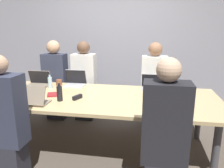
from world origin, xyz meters
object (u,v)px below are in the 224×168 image
Objects in this scene: laptop_near_right at (165,107)px; person_far_right at (154,87)px; person_far_midleft at (84,82)px; cup_far_midleft at (59,83)px; bottle_near_left at (60,93)px; laptop_far_midleft at (76,81)px; laptop_far_right at (153,85)px; laptop_near_left at (32,99)px; person_near_left at (6,124)px; stapler at (77,97)px; person_far_left at (56,81)px; bottle_far_left at (50,82)px; laptop_far_left at (39,81)px; person_near_right at (164,138)px.

person_far_right is at bearing -85.63° from laptop_near_right.
person_far_right is (1.20, -0.09, -0.00)m from person_far_midleft.
bottle_near_left reaches higher than cup_far_midleft.
person_far_right is at bearing 14.51° from laptop_far_midleft.
laptop_far_right is at bearing 1.12° from cup_far_midleft.
laptop_near_left is at bearing -146.19° from bottle_near_left.
person_near_left is 0.98× the size of person_far_right.
laptop_far_midleft is 1.41× the size of bottle_near_left.
person_far_midleft is 8.97× the size of stapler.
person_far_midleft is at bearing -100.14° from laptop_near_left.
person_far_left reaches higher than cup_far_midleft.
laptop_near_left reaches higher than laptop_far_right.
person_far_left is at bearing 116.42° from bottle_near_left.
laptop_near_right is (1.53, -0.01, -0.00)m from laptop_near_left.
laptop_near_right reaches higher than cup_far_midleft.
bottle_far_left is 1.79m from laptop_near_right.
laptop_far_midleft reaches higher than laptop_far_right.
person_near_left is at bearing -118.93° from bottle_near_left.
person_near_left reaches higher than bottle_near_left.
person_near_left is 2.24m from person_far_right.
cup_far_midleft is 1.52m from person_far_right.
person_far_left is (0.08, 0.43, -0.11)m from laptop_far_left.
person_near_right is (1.78, -1.74, -0.02)m from person_far_left.
laptop_near_right is (1.64, -0.73, -0.02)m from bottle_far_left.
cup_far_midleft is 1.33m from person_near_left.
cup_far_midleft is 0.07× the size of person_near_left.
bottle_far_left is 1.16m from person_near_left.
laptop_far_midleft is at bearing -47.20° from person_near_right.
person_near_left is 4.36× the size of laptop_near_right.
person_far_left is 1.30m from laptop_near_left.
laptop_near_right is (1.58, -0.91, 0.02)m from cup_far_midleft.
laptop_near_left reaches higher than cup_far_midleft.
stapler is at bearing -34.56° from laptop_far_left.
laptop_far_midleft is 0.43m from person_far_midleft.
laptop_far_left is 0.99m from stapler.
laptop_far_right is (1.18, -0.41, 0.11)m from person_far_midleft.
person_far_right reaches higher than person_near_right.
person_far_right is (1.54, 0.52, -0.14)m from bottle_far_left.
person_near_right is 4.04× the size of laptop_far_right.
laptop_near_right is 1.26m from person_far_right.
person_far_midleft is 1.26m from laptop_far_right.
person_near_left is 0.71m from bottle_near_left.
bottle_far_left is at bearing -119.38° from person_far_midleft.
person_near_left is at bearing -137.78° from laptop_far_right.
laptop_near_right is at bearing -35.56° from laptop_far_midleft.
person_far_right reaches higher than stapler.
person_near_left is 1.66m from laptop_near_right.
person_near_right is at bearing -27.55° from bottle_near_left.
laptop_far_right is (1.15, 0.74, -0.03)m from bottle_near_left.
person_far_left is 6.86× the size of bottle_far_left.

